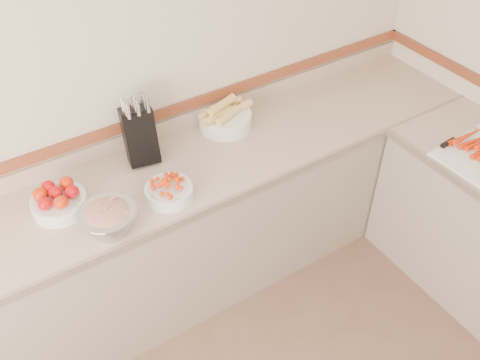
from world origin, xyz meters
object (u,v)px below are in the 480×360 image
corn_bowl (225,117)px  knife_block (140,134)px  cherry_tomato_bowl (169,190)px  tomato_bowl (58,201)px  rhubarb_bowl (109,219)px

corn_bowl → knife_block: bearing=-179.4°
cherry_tomato_bowl → tomato_bowl: bearing=156.7°
knife_block → cherry_tomato_bowl: (-0.02, -0.35, -0.11)m
knife_block → corn_bowl: (0.52, 0.01, -0.09)m
cherry_tomato_bowl → corn_bowl: size_ratio=0.71×
cherry_tomato_bowl → rhubarb_bowl: bearing=-170.2°
cherry_tomato_bowl → corn_bowl: corn_bowl is taller
knife_block → rhubarb_bowl: (-0.35, -0.40, -0.08)m
cherry_tomato_bowl → rhubarb_bowl: rhubarb_bowl is taller
knife_block → cherry_tomato_bowl: bearing=-93.2°
knife_block → corn_bowl: knife_block is taller
tomato_bowl → corn_bowl: bearing=8.2°
tomato_bowl → cherry_tomato_bowl: bearing=-23.3°
tomato_bowl → rhubarb_bowl: 0.30m
knife_block → rhubarb_bowl: knife_block is taller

